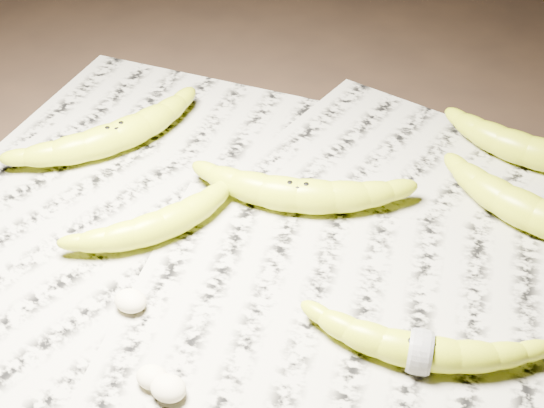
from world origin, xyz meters
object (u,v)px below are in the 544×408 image
at_px(banana_upper_b, 529,148).
at_px(banana_taped, 420,349).
at_px(banana_center, 298,193).
at_px(banana_upper_a, 537,212).
at_px(banana_left_b, 162,222).
at_px(banana_left_a, 115,134).

bearing_deg(banana_upper_b, banana_taped, -89.53).
bearing_deg(banana_center, banana_upper_a, 1.25).
height_order(banana_taped, banana_upper_a, banana_upper_a).
height_order(banana_upper_a, banana_upper_b, banana_upper_a).
bearing_deg(banana_taped, banana_left_b, 158.96).
relative_size(banana_left_b, banana_taped, 0.90).
relative_size(banana_left_b, banana_upper_b, 0.92).
height_order(banana_center, banana_upper_b, same).
bearing_deg(banana_taped, banana_center, 128.89).
distance_m(banana_taped, banana_upper_b, 0.34).
relative_size(banana_taped, banana_upper_b, 1.03).
xyz_separation_m(banana_left_a, banana_left_b, (0.13, -0.11, -0.00)).
bearing_deg(banana_left_b, banana_center, -14.22).
bearing_deg(banana_left_b, banana_left_a, 83.65).
xyz_separation_m(banana_taped, banana_upper_a, (0.06, 0.22, 0.00)).
bearing_deg(banana_left_a, banana_upper_b, -38.49).
xyz_separation_m(banana_left_a, banana_upper_b, (0.45, 0.18, -0.00)).
distance_m(banana_left_a, banana_upper_b, 0.49).
distance_m(banana_center, banana_taped, 0.23).
bearing_deg(banana_center, banana_taped, -55.51).
relative_size(banana_center, banana_upper_a, 1.02).
bearing_deg(banana_taped, banana_upper_a, 63.51).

